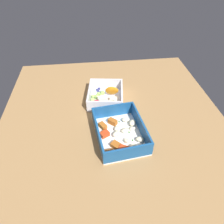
% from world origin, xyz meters
% --- Properties ---
extents(table_surface, '(0.80, 0.80, 0.02)m').
position_xyz_m(table_surface, '(0.00, 0.00, 0.01)').
color(table_surface, '#9E7547').
rests_on(table_surface, ground).
extents(pasta_container, '(0.21, 0.17, 0.05)m').
position_xyz_m(pasta_container, '(-0.11, -0.01, 0.04)').
color(pasta_container, white).
rests_on(pasta_container, table_surface).
extents(fruit_bowl, '(0.17, 0.15, 0.06)m').
position_xyz_m(fruit_bowl, '(0.08, 0.02, 0.04)').
color(fruit_bowl, white).
rests_on(fruit_bowl, table_surface).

